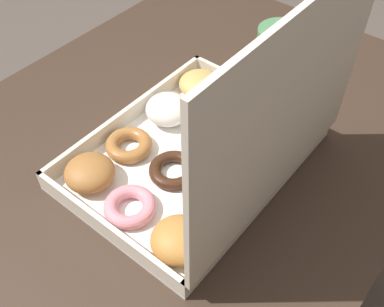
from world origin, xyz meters
name	(u,v)px	position (x,y,z in m)	size (l,w,h in m)	color
dining_table	(163,195)	(0.00, 0.00, 0.66)	(1.16, 0.77, 0.78)	#38281E
donut_box	(205,145)	(-0.02, 0.08, 0.84)	(0.40, 0.31, 0.35)	white
coffee_mug	(279,53)	(-0.32, 0.04, 0.83)	(0.09, 0.09, 0.11)	#4C8456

